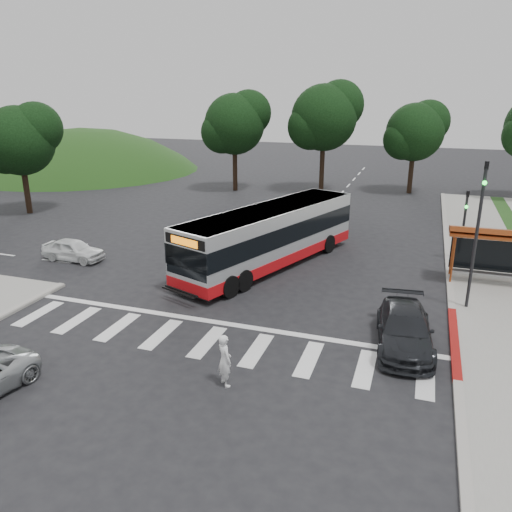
% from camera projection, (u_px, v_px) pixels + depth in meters
% --- Properties ---
extents(ground, '(140.00, 140.00, 0.00)m').
position_uv_depth(ground, '(250.00, 294.00, 23.68)').
color(ground, black).
rests_on(ground, ground).
extents(sidewalk_east, '(4.00, 40.00, 0.12)m').
position_uv_depth(sidewalk_east, '(486.00, 265.00, 27.48)').
color(sidewalk_east, gray).
rests_on(sidewalk_east, ground).
extents(curb_east, '(0.30, 40.00, 0.15)m').
position_uv_depth(curb_east, '(448.00, 261.00, 28.09)').
color(curb_east, '#9E9991').
rests_on(curb_east, ground).
extents(curb_east_red, '(0.32, 6.00, 0.15)m').
position_uv_depth(curb_east_red, '(454.00, 341.00, 19.11)').
color(curb_east_red, maroon).
rests_on(curb_east_red, ground).
extents(hillside_nw, '(44.00, 44.00, 10.00)m').
position_uv_depth(hillside_nw, '(84.00, 170.00, 60.39)').
color(hillside_nw, '#1E3F14').
rests_on(hillside_nw, ground).
extents(crosswalk_ladder, '(18.00, 2.60, 0.01)m').
position_uv_depth(crosswalk_ladder, '(207.00, 342.00, 19.18)').
color(crosswalk_ladder, silver).
rests_on(crosswalk_ladder, ground).
extents(bus_shelter, '(4.20, 1.60, 2.86)m').
position_uv_depth(bus_shelter, '(495.00, 239.00, 24.22)').
color(bus_shelter, '#984019').
rests_on(bus_shelter, sidewalk_east).
extents(traffic_signal_ne_tall, '(0.18, 0.37, 6.50)m').
position_uv_depth(traffic_signal_ne_tall, '(478.00, 224.00, 20.86)').
color(traffic_signal_ne_tall, black).
rests_on(traffic_signal_ne_tall, ground).
extents(traffic_signal_ne_short, '(0.18, 0.37, 4.00)m').
position_uv_depth(traffic_signal_ne_short, '(465.00, 218.00, 27.59)').
color(traffic_signal_ne_short, black).
rests_on(traffic_signal_ne_short, ground).
extents(tree_north_a, '(6.60, 6.15, 10.17)m').
position_uv_depth(tree_north_a, '(325.00, 116.00, 45.48)').
color(tree_north_a, black).
rests_on(tree_north_a, ground).
extents(tree_north_b, '(5.72, 5.33, 8.43)m').
position_uv_depth(tree_north_b, '(416.00, 131.00, 45.23)').
color(tree_north_b, black).
rests_on(tree_north_b, ground).
extents(tree_north_c, '(6.16, 5.74, 9.30)m').
position_uv_depth(tree_north_c, '(235.00, 123.00, 46.33)').
color(tree_north_c, black).
rests_on(tree_north_c, ground).
extents(tree_west_a, '(5.72, 5.33, 8.43)m').
position_uv_depth(tree_west_a, '(21.00, 140.00, 37.61)').
color(tree_west_a, black).
rests_on(tree_west_a, ground).
extents(transit_bus, '(6.87, 12.66, 3.23)m').
position_uv_depth(transit_bus, '(270.00, 237.00, 27.07)').
color(transit_bus, '#B6B8BB').
rests_on(transit_bus, ground).
extents(pedestrian, '(0.78, 0.76, 1.81)m').
position_uv_depth(pedestrian, '(225.00, 360.00, 16.14)').
color(pedestrian, white).
rests_on(pedestrian, ground).
extents(dark_sedan, '(2.50, 5.06, 1.42)m').
position_uv_depth(dark_sedan, '(404.00, 329.00, 18.66)').
color(dark_sedan, '#212327').
rests_on(dark_sedan, ground).
extents(west_car_white, '(3.65, 1.54, 1.23)m').
position_uv_depth(west_car_white, '(73.00, 250.00, 28.24)').
color(west_car_white, silver).
rests_on(west_car_white, ground).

